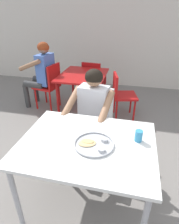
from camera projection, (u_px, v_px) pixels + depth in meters
The scene contains 12 objects.
ground_plane at pixel (89, 209), 1.91m from camera, with size 12.00×12.00×0.05m, color slate.
back_wall at pixel (128, 10), 4.16m from camera, with size 12.00×0.12×3.40m, color silver.
table_foreground at pixel (87, 149), 1.65m from camera, with size 1.13×0.88×0.75m.
thali_tray at pixel (94, 144), 1.57m from camera, with size 0.33×0.33×0.03m.
drinking_cup at pixel (139, 136), 1.60m from camera, with size 0.06×0.06×0.10m.
chair_foreground at pixel (96, 116), 2.52m from camera, with size 0.45×0.48×0.85m.
diner_foreground at pixel (91, 110), 2.23m from camera, with size 0.54×0.59×1.16m.
table_background_red at pixel (83, 79), 3.39m from camera, with size 0.78×0.95×0.72m.
chair_red_left at pixel (50, 84), 3.56m from camera, with size 0.47×0.46×0.87m.
chair_red_right at pixel (121, 93), 3.27m from camera, with size 0.47×0.47×0.79m.
chair_red_far at pixel (93, 77), 3.99m from camera, with size 0.45×0.44×0.80m.
patron_background at pixel (42, 70), 3.51m from camera, with size 0.59×0.54×1.24m.
Camera 1 is at (0.28, -1.18, 1.74)m, focal length 30.71 mm.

